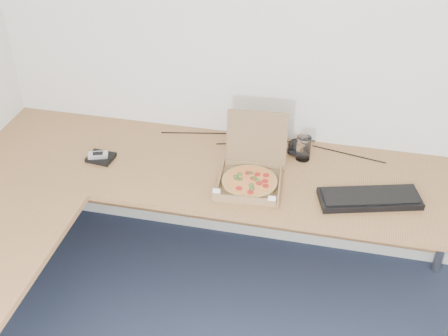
% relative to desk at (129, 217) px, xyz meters
% --- Properties ---
extents(desk, '(2.50, 2.20, 0.73)m').
position_rel_desk_xyz_m(desk, '(0.00, 0.00, 0.00)').
color(desk, '#9C6B3E').
rests_on(desk, ground).
extents(pizza_box, '(0.29, 0.34, 0.30)m').
position_rel_desk_xyz_m(pizza_box, '(0.50, 0.33, 0.07)').
color(pizza_box, olive).
rests_on(pizza_box, desk).
extents(drinking_glass, '(0.07, 0.07, 0.13)m').
position_rel_desk_xyz_m(drinking_glass, '(0.72, 0.60, 0.09)').
color(drinking_glass, white).
rests_on(drinking_glass, desk).
extents(keyboard, '(0.49, 0.28, 0.03)m').
position_rel_desk_xyz_m(keyboard, '(1.06, 0.32, 0.04)').
color(keyboard, black).
rests_on(keyboard, desk).
extents(mouse, '(0.11, 0.09, 0.03)m').
position_rel_desk_xyz_m(mouse, '(0.69, 0.62, 0.05)').
color(mouse, black).
rests_on(mouse, desk).
extents(wallet, '(0.14, 0.12, 0.02)m').
position_rel_desk_xyz_m(wallet, '(-0.28, 0.37, 0.04)').
color(wallet, black).
rests_on(wallet, desk).
extents(phone, '(0.11, 0.08, 0.02)m').
position_rel_desk_xyz_m(phone, '(-0.29, 0.36, 0.06)').
color(phone, '#B2B5BA').
rests_on(phone, wallet).
extents(dome_speaker, '(0.09, 0.09, 0.08)m').
position_rel_desk_xyz_m(dome_speaker, '(0.68, 0.66, 0.07)').
color(dome_speaker, black).
rests_on(dome_speaker, desk).
extents(cable_bundle, '(0.58, 0.12, 0.01)m').
position_rel_desk_xyz_m(cable_bundle, '(0.51, 0.71, 0.03)').
color(cable_bundle, black).
rests_on(cable_bundle, desk).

